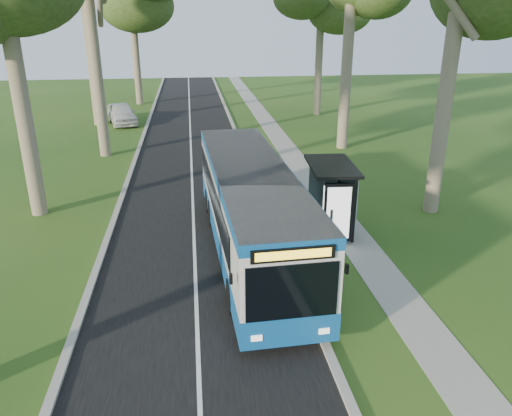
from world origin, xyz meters
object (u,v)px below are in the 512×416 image
(litter_bin, at_px, (322,227))
(car_white, at_px, (122,114))
(bus_shelter, at_px, (338,187))
(bus, at_px, (251,210))
(car_silver, at_px, (120,113))
(bus_stop_sign, at_px, (330,241))

(litter_bin, xyz_separation_m, car_white, (-10.72, 24.45, 0.30))
(bus_shelter, bearing_deg, litter_bin, -142.31)
(bus, distance_m, bus_shelter, 3.94)
(bus, distance_m, car_silver, 27.60)
(bus_shelter, bearing_deg, car_silver, 119.07)
(bus, relative_size, litter_bin, 12.27)
(litter_bin, relative_size, car_white, 0.22)
(bus, height_order, car_white, bus)
(bus_stop_sign, distance_m, litter_bin, 4.11)
(bus_stop_sign, relative_size, car_silver, 0.65)
(car_white, bearing_deg, bus, -87.46)
(bus, relative_size, car_silver, 2.99)
(bus_stop_sign, height_order, car_silver, bus_stop_sign)
(bus, relative_size, bus_stop_sign, 4.63)
(bus, height_order, litter_bin, bus)
(bus_shelter, relative_size, car_white, 0.70)
(bus_shelter, xyz_separation_m, car_silver, (-11.73, 25.03, -1.32))
(bus, height_order, bus_shelter, bus)
(bus_stop_sign, xyz_separation_m, bus_shelter, (1.48, 4.32, 0.30))
(car_white, bearing_deg, bus_stop_sign, -85.08)
(bus, xyz_separation_m, bus_stop_sign, (2.21, -2.97, -0.04))
(litter_bin, bearing_deg, car_white, 113.67)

